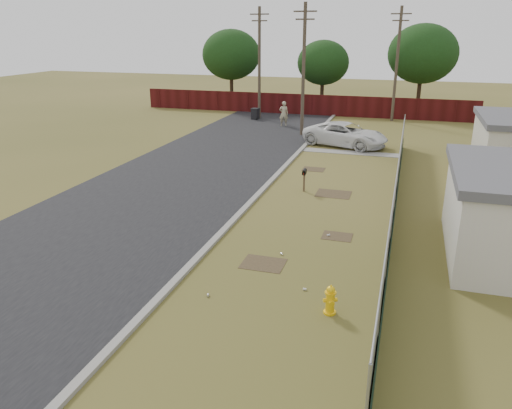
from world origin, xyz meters
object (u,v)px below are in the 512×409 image
(pickup_truck, at_px, (346,134))
(pedestrian, at_px, (284,114))
(fire_hydrant, at_px, (330,300))
(trash_bin, at_px, (255,114))
(mailbox, at_px, (304,174))

(pickup_truck, xyz_separation_m, pedestrian, (-5.60, 5.69, 0.21))
(fire_hydrant, relative_size, pedestrian, 0.44)
(pickup_truck, bearing_deg, trash_bin, 65.71)
(fire_hydrant, xyz_separation_m, pedestrian, (-7.87, 26.41, 0.57))
(pickup_truck, relative_size, trash_bin, 5.80)
(trash_bin, bearing_deg, pickup_truck, -42.72)
(mailbox, relative_size, pedestrian, 0.56)
(trash_bin, bearing_deg, mailbox, -66.30)
(fire_hydrant, xyz_separation_m, mailbox, (-2.89, 10.39, 0.45))
(mailbox, bearing_deg, fire_hydrant, -74.48)
(mailbox, height_order, pedestrian, pedestrian)
(fire_hydrant, bearing_deg, pedestrian, 106.60)
(pickup_truck, bearing_deg, mailbox, -164.97)
(pickup_truck, relative_size, pedestrian, 2.82)
(fire_hydrant, bearing_deg, pickup_truck, 96.26)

